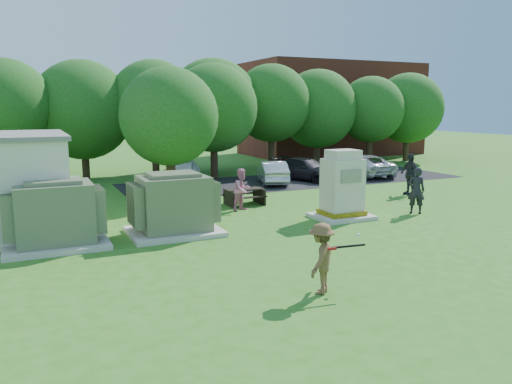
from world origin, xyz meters
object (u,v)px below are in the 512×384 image
person_at_picnic (242,190)px  car_white (182,173)px  person_by_generator (416,191)px  person_walking_right (410,174)px  transformer_left (55,215)px  picnic_table (244,195)px  generator_cabinet (342,189)px  batter (321,258)px  car_dark (306,169)px  car_silver_b (362,165)px  transformer_right (174,205)px  car_silver_a (272,172)px

person_at_picnic → car_white: 7.01m
person_by_generator → person_walking_right: size_ratio=0.93×
transformer_left → car_white: bearing=54.7°
picnic_table → person_walking_right: person_walking_right is taller
generator_cabinet → batter: generator_cabinet is taller
batter → car_dark: size_ratio=0.38×
transformer_left → person_at_picnic: (7.28, 2.56, -0.10)m
car_white → car_silver_b: (11.31, -0.56, -0.08)m
car_silver_b → car_white: bearing=1.4°
picnic_table → car_silver_b: car_silver_b is taller
person_walking_right → car_dark: size_ratio=0.46×
car_white → person_walking_right: bearing=-12.6°
generator_cabinet → picnic_table: generator_cabinet is taller
car_white → car_dark: 7.33m
transformer_right → generator_cabinet: generator_cabinet is taller
transformer_right → person_at_picnic: 4.41m
transformer_left → car_silver_a: 14.55m
person_walking_right → person_at_picnic: bearing=-90.2°
person_at_picnic → car_silver_a: person_at_picnic is taller
batter → person_walking_right: 14.32m
batter → car_silver_a: batter is taller
batter → person_walking_right: bearing=179.5°
transformer_right → car_silver_b: 16.96m
picnic_table → car_dark: 8.18m
transformer_left → batter: (5.27, -6.72, -0.15)m
car_silver_a → car_silver_b: 6.38m
person_walking_right → car_white: 11.66m
car_silver_b → car_dark: bearing=5.0°
transformer_left → batter: 8.54m
picnic_table → car_silver_a: 6.32m
person_by_generator → person_at_picnic: 6.98m
car_silver_a → car_silver_b: car_silver_b is taller
transformer_right → batter: 6.90m
transformer_right → car_silver_a: (8.01, 8.62, -0.34)m
person_by_generator → car_white: (-6.57, 10.46, -0.19)m
batter → car_white: bearing=-136.4°
person_at_picnic → car_dark: person_at_picnic is taller
transformer_right → car_silver_b: size_ratio=0.63×
picnic_table → person_by_generator: bearing=-39.5°
batter → car_white: size_ratio=0.38×
person_walking_right → car_silver_b: size_ratio=0.42×
picnic_table → generator_cabinet: bearing=-60.0°
batter → car_silver_b: (12.81, 15.70, -0.16)m
car_silver_b → person_by_generator: bearing=68.6°
person_by_generator → car_dark: (0.73, 9.84, -0.30)m
transformer_left → generator_cabinet: 10.17m
transformer_right → car_dark: size_ratio=0.69×
generator_cabinet → person_by_generator: 3.22m
car_white → car_dark: size_ratio=0.99×
transformer_left → person_walking_right: (16.13, 2.61, 0.03)m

